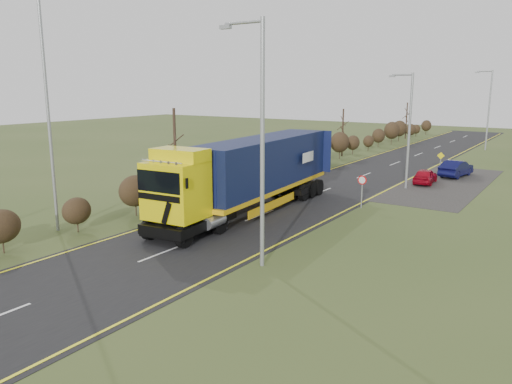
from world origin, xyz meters
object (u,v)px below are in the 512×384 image
(lorry, at_px, (252,171))
(car_blue_sedan, at_px, (456,169))
(car_red_hatchback, at_px, (425,176))
(streetlight_near, at_px, (259,134))
(speed_sign, at_px, (362,186))

(lorry, height_order, car_blue_sedan, lorry)
(lorry, distance_m, car_blue_sedan, 20.82)
(car_red_hatchback, bearing_deg, streetlight_near, 83.89)
(lorry, xyz_separation_m, car_blue_sedan, (7.38, 19.37, -1.85))
(car_red_hatchback, distance_m, speed_sign, 10.34)
(streetlight_near, height_order, speed_sign, streetlight_near)
(car_blue_sedan, relative_size, streetlight_near, 0.42)
(car_blue_sedan, bearing_deg, speed_sign, 89.64)
(car_blue_sedan, xyz_separation_m, streetlight_near, (-2.08, -26.63, 4.85))
(streetlight_near, bearing_deg, lorry, 126.13)
(car_blue_sedan, xyz_separation_m, speed_sign, (-2.35, -14.78, 0.73))
(car_blue_sedan, distance_m, speed_sign, 14.98)
(car_blue_sedan, relative_size, speed_sign, 2.02)
(streetlight_near, bearing_deg, speed_sign, 91.27)
(streetlight_near, xyz_separation_m, speed_sign, (-0.26, 11.86, -4.12))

